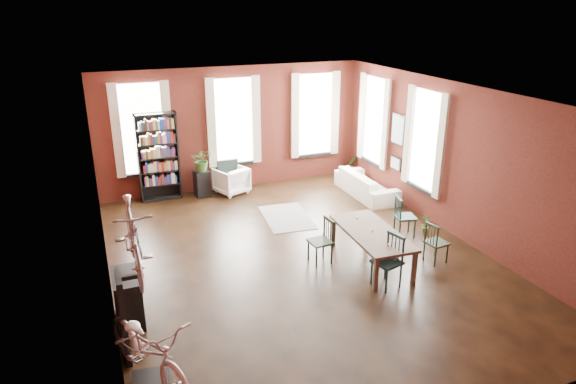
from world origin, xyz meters
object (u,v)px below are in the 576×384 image
white_armchair (231,179)px  dining_table (371,247)px  dining_chair_b (320,241)px  bicycle_floor (145,319)px  dining_chair_d (405,217)px  dining_chair_a (387,262)px  cream_sofa (367,180)px  bike_trainer (152,384)px  bookshelf (158,157)px  plant_stand (202,184)px  dining_chair_c (437,242)px  console_table (128,298)px

white_armchair → dining_table: bearing=85.4°
dining_chair_b → bicycle_floor: bicycle_floor is taller
dining_chair_d → white_armchair: dining_chair_d is taller
dining_chair_a → bicycle_floor: size_ratio=0.51×
cream_sofa → bike_trainer: 8.02m
dining_table → dining_chair_a: bearing=-98.7°
bookshelf → plant_stand: (1.00, -0.20, -0.76)m
cream_sofa → bookshelf: bearing=71.0°
dining_chair_b → cream_sofa: size_ratio=0.42×
dining_chair_b → bicycle_floor: size_ratio=0.47×
dining_chair_b → plant_stand: bearing=-167.0°
dining_chair_a → dining_chair_c: bearing=92.5°
dining_chair_a → dining_chair_c: size_ratio=1.17×
dining_chair_a → bike_trainer: (-4.19, -1.10, -0.40)m
dining_chair_a → bike_trainer: 4.35m
console_table → plant_stand: 5.49m
dining_chair_c → white_armchair: (-2.62, 5.10, -0.02)m
white_armchair → plant_stand: bearing=-24.9°
dining_table → console_table: console_table is taller
plant_stand → bicycle_floor: (-2.16, -6.69, 0.73)m
dining_chair_b → bookshelf: 5.15m
dining_chair_b → console_table: bearing=-83.6°
cream_sofa → dining_chair_a: bearing=154.6°
dining_chair_a → cream_sofa: (1.94, 4.07, -0.07)m
dining_chair_b → bicycle_floor: bearing=-59.8°
dining_chair_c → dining_chair_b: bearing=61.6°
bookshelf → console_table: bearing=-103.8°
dining_chair_b → white_armchair: size_ratio=1.15×
dining_table → console_table: (-4.46, -0.25, 0.06)m
dining_chair_a → bookshelf: bookshelf is taller
dining_chair_b → white_armchair: bearing=-176.6°
plant_stand → cream_sofa: bearing=-20.7°
cream_sofa → console_table: bearing=119.3°
cream_sofa → dining_chair_d: bearing=169.2°
dining_chair_c → cream_sofa: 3.69m
dining_chair_d → white_armchair: (-2.72, 3.89, -0.06)m
dining_chair_a → dining_chair_c: (1.37, 0.43, -0.07)m
dining_chair_a → bicycle_floor: bearing=-89.8°
dining_chair_c → bike_trainer: 5.77m
console_table → bicycle_floor: (0.11, -1.69, 0.67)m
dining_table → bike_trainer: size_ratio=4.06×
cream_sofa → dining_chair_c: bearing=171.2°
dining_table → cream_sofa: 3.70m
dining_chair_b → plant_stand: (-1.31, 4.35, -0.10)m
dining_chair_c → bicycle_floor: (-5.55, -1.55, 0.67)m
bike_trainer → white_armchair: bearing=66.1°
cream_sofa → bike_trainer: (-6.12, -5.17, -0.34)m
dining_chair_d → bookshelf: size_ratio=0.40×
dining_chair_a → console_table: size_ratio=1.19×
dining_chair_d → white_armchair: 4.75m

